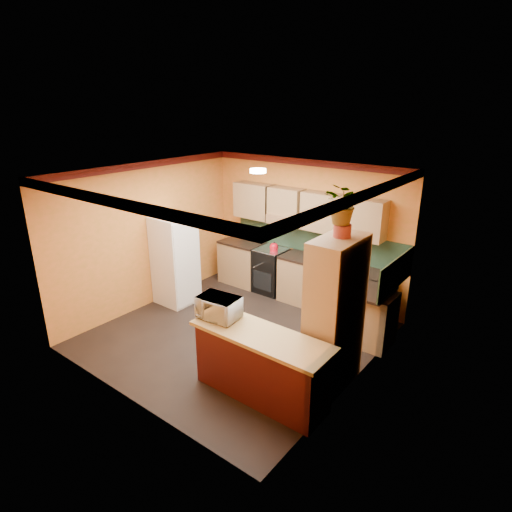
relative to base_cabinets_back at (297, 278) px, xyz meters
The scene contains 15 objects.
room_shell 2.24m from the base_cabinets_back, 90.94° to the right, with size 4.24×4.24×2.72m.
base_cabinets_back is the anchor object (origin of this frame).
countertop_back 0.46m from the base_cabinets_back, 90.00° to the right, with size 3.65×0.62×0.04m, color black.
stove 0.63m from the base_cabinets_back, behind, with size 0.58×0.58×0.91m, color black.
kettle 0.77m from the base_cabinets_back, behind, with size 0.17×0.17×0.18m, color red, non-canonical shape.
sink 0.92m from the base_cabinets_back, ahead, with size 0.48×0.40×0.03m, color silver.
base_cabinets_right 1.88m from the base_cabinets_back, 20.89° to the right, with size 0.60×0.80×0.88m, color #A57757.
countertop_right 1.93m from the base_cabinets_back, 20.89° to the right, with size 0.62×0.80×0.04m, color black.
fridge 2.37m from the base_cabinets_back, 140.19° to the right, with size 0.68×0.66×1.70m, color white.
pantry 2.73m from the base_cabinets_back, 47.26° to the right, with size 0.48×0.90×2.10m, color #A57757.
fern_pot 3.15m from the base_cabinets_back, 46.52° to the right, with size 0.22×0.22×0.16m, color maroon.
fern 3.34m from the base_cabinets_back, 46.52° to the right, with size 0.46×0.40×0.51m, color #A57757.
breakfast_bar 3.05m from the base_cabinets_back, 66.36° to the right, with size 1.80×0.55×0.88m, color #430F10.
bar_top 3.08m from the base_cabinets_back, 66.36° to the right, with size 1.90×0.65×0.05m, color tan.
microwave 2.91m from the base_cabinets_back, 79.69° to the right, with size 0.55×0.37×0.31m, color white.
Camera 1 is at (4.10, -4.77, 3.68)m, focal length 30.00 mm.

